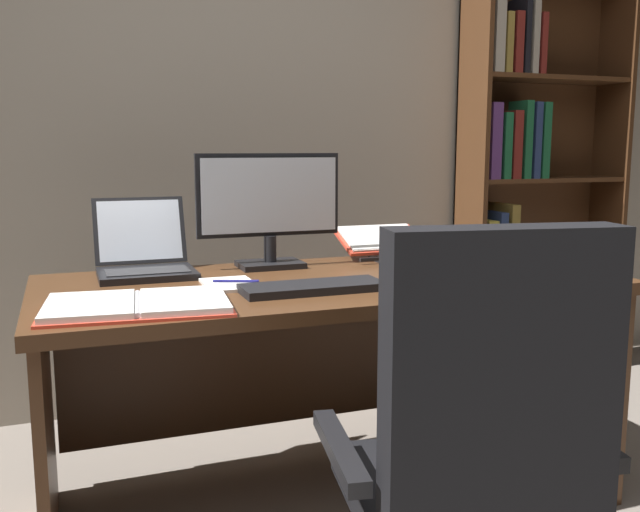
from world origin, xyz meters
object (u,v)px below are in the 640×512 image
at_px(desk, 322,333).
at_px(pen, 236,281).
at_px(monitor, 269,210).
at_px(coffee_mug, 510,250).
at_px(laptop, 144,258).
at_px(computer_mouse, 405,278).
at_px(office_chair, 473,489).
at_px(notepad, 230,284).
at_px(reading_stand_with_book, 383,242).
at_px(keyboard, 313,287).
at_px(open_binder, 138,305).
at_px(bookshelf, 524,181).

height_order(desk, pen, pen).
bearing_deg(monitor, coffee_mug, -14.48).
bearing_deg(laptop, computer_mouse, -32.09).
height_order(monitor, pen, monitor).
bearing_deg(office_chair, notepad, 122.85).
xyz_separation_m(laptop, reading_stand_with_book, (0.89, 0.04, 0.01)).
distance_m(keyboard, open_binder, 0.50).
relative_size(laptop, reading_stand_with_book, 0.99).
bearing_deg(reading_stand_with_book, open_binder, -150.31).
bearing_deg(keyboard, monitor, 90.00).
relative_size(desk, pen, 13.01).
height_order(office_chair, laptop, office_chair).
height_order(desk, office_chair, office_chair).
height_order(computer_mouse, reading_stand_with_book, reading_stand_with_book).
xyz_separation_m(laptop, coffee_mug, (1.27, -0.23, -0.01)).
bearing_deg(keyboard, pen, 139.26).
relative_size(bookshelf, open_binder, 4.01).
xyz_separation_m(monitor, pen, (-0.19, -0.28, -0.19)).
distance_m(monitor, open_binder, 0.73).
distance_m(bookshelf, laptop, 2.07).
distance_m(bookshelf, keyboard, 1.89).
height_order(monitor, open_binder, monitor).
xyz_separation_m(bookshelf, computer_mouse, (-1.23, -1.09, -0.23)).
bearing_deg(bookshelf, laptop, -162.12).
bearing_deg(monitor, bookshelf, 22.72).
bearing_deg(reading_stand_with_book, desk, -143.98).
bearing_deg(bookshelf, keyboard, -144.63).
height_order(desk, open_binder, open_binder).
bearing_deg(office_chair, desk, 100.55).
bearing_deg(notepad, office_chair, -66.83).
distance_m(office_chair, computer_mouse, 0.75).
height_order(computer_mouse, pen, computer_mouse).
distance_m(bookshelf, notepad, 1.99).
relative_size(open_binder, notepad, 2.40).
bearing_deg(monitor, laptop, 178.71).
height_order(office_chair, open_binder, office_chair).
bearing_deg(open_binder, keyboard, 11.45).
relative_size(reading_stand_with_book, pen, 2.36).
height_order(bookshelf, pen, bookshelf).
height_order(reading_stand_with_book, notepad, reading_stand_with_book).
bearing_deg(desk, open_binder, -154.11).
distance_m(bookshelf, coffee_mug, 1.12).
height_order(bookshelf, notepad, bookshelf).
bearing_deg(coffee_mug, computer_mouse, -157.16).
bearing_deg(notepad, bookshelf, 27.95).
relative_size(bookshelf, reading_stand_with_book, 6.11).
bearing_deg(notepad, keyboard, -37.92).
bearing_deg(laptop, notepad, -53.41).
distance_m(laptop, reading_stand_with_book, 0.89).
bearing_deg(desk, computer_mouse, -55.29).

